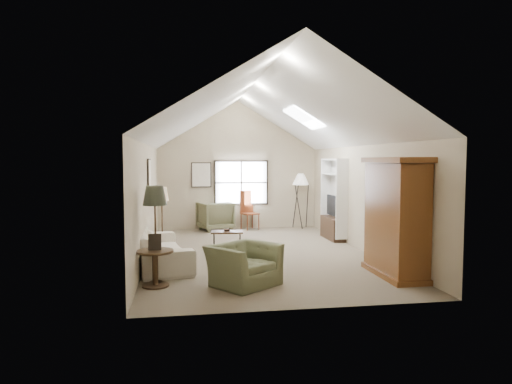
{
  "coord_description": "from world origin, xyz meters",
  "views": [
    {
      "loc": [
        -1.72,
        -10.28,
        2.16
      ],
      "look_at": [
        0.0,
        0.4,
        1.4
      ],
      "focal_mm": 32.0,
      "sensor_mm": 36.0,
      "label": 1
    }
  ],
  "objects": [
    {
      "name": "tv_alcove",
      "position": [
        2.34,
        1.6,
        1.15
      ],
      "size": [
        0.32,
        1.3,
        2.1
      ],
      "primitive_type": "cube",
      "color": "white",
      "rests_on": "ground"
    },
    {
      "name": "wall_art",
      "position": [
        -1.88,
        1.94,
        1.73
      ],
      "size": [
        1.97,
        3.71,
        0.88
      ],
      "color": "black",
      "rests_on": "room_shell"
    },
    {
      "name": "window",
      "position": [
        0.1,
        3.96,
        1.45
      ],
      "size": [
        1.72,
        0.08,
        1.42
      ],
      "primitive_type": "cube",
      "color": "black",
      "rests_on": "room_shell"
    },
    {
      "name": "armoire",
      "position": [
        2.18,
        -2.4,
        1.1
      ],
      "size": [
        0.6,
        1.5,
        2.2
      ],
      "primitive_type": "cube",
      "color": "brown",
      "rests_on": "ground"
    },
    {
      "name": "dark_lamp",
      "position": [
        -2.2,
        -2.24,
        0.87
      ],
      "size": [
        0.49,
        0.49,
        1.75
      ],
      "primitive_type": null,
      "rotation": [
        0.0,
        0.0,
        0.19
      ],
      "color": "black",
      "rests_on": "ground"
    },
    {
      "name": "media_console",
      "position": [
        2.32,
        1.6,
        0.3
      ],
      "size": [
        0.34,
        1.18,
        0.6
      ],
      "primitive_type": "cube",
      "color": "#382316",
      "rests_on": "ground"
    },
    {
      "name": "tv_panel",
      "position": [
        2.32,
        1.6,
        0.92
      ],
      "size": [
        0.05,
        0.9,
        0.55
      ],
      "primitive_type": "cube",
      "color": "black",
      "rests_on": "media_console"
    },
    {
      "name": "tan_lamp",
      "position": [
        -2.2,
        0.36,
        0.78
      ],
      "size": [
        0.37,
        0.37,
        1.57
      ],
      "primitive_type": null,
      "rotation": [
        0.0,
        0.0,
        0.19
      ],
      "color": "tan",
      "rests_on": "ground"
    },
    {
      "name": "skylight",
      "position": [
        1.3,
        0.9,
        3.22
      ],
      "size": [
        0.8,
        1.2,
        0.52
      ],
      "primitive_type": null,
      "color": "white",
      "rests_on": "room_shell"
    },
    {
      "name": "tripod_lamp",
      "position": [
        1.96,
        3.7,
        0.88
      ],
      "size": [
        0.59,
        0.59,
        1.76
      ],
      "primitive_type": null,
      "rotation": [
        0.0,
        0.0,
        -0.16
      ],
      "color": "white",
      "rests_on": "ground"
    },
    {
      "name": "side_table",
      "position": [
        -2.2,
        -2.44,
        0.31
      ],
      "size": [
        0.73,
        0.73,
        0.63
      ],
      "primitive_type": "cylinder",
      "rotation": [
        0.0,
        0.0,
        0.19
      ],
      "color": "#392817",
      "rests_on": "ground"
    },
    {
      "name": "coffee_table",
      "position": [
        -0.65,
        0.89,
        0.2
      ],
      "size": [
        0.82,
        0.51,
        0.4
      ],
      "primitive_type": "cube",
      "rotation": [
        0.0,
        0.0,
        -0.1
      ],
      "color": "#392917",
      "rests_on": "ground"
    },
    {
      "name": "sofa",
      "position": [
        -2.2,
        -0.84,
        0.37
      ],
      "size": [
        1.43,
        2.64,
        0.73
      ],
      "primitive_type": "imported",
      "rotation": [
        0.0,
        0.0,
        1.76
      ],
      "color": "silver",
      "rests_on": "ground"
    },
    {
      "name": "room_shell",
      "position": [
        0.0,
        0.0,
        3.21
      ],
      "size": [
        5.01,
        8.01,
        4.0
      ],
      "color": "#6D604E",
      "rests_on": "ground"
    },
    {
      "name": "side_chair",
      "position": [
        0.34,
        3.7,
        0.6
      ],
      "size": [
        0.6,
        0.6,
        1.2
      ],
      "primitive_type": "cube",
      "rotation": [
        0.0,
        0.0,
        0.36
      ],
      "color": "brown",
      "rests_on": "ground"
    },
    {
      "name": "armchair_far",
      "position": [
        -0.75,
        3.7,
        0.44
      ],
      "size": [
        1.2,
        1.21,
        0.88
      ],
      "primitive_type": "imported",
      "rotation": [
        0.0,
        0.0,
        3.46
      ],
      "color": "#636345",
      "rests_on": "ground"
    },
    {
      "name": "bowl",
      "position": [
        -0.65,
        0.89,
        0.42
      ],
      "size": [
        0.21,
        0.21,
        0.05
      ],
      "primitive_type": "imported",
      "rotation": [
        0.0,
        0.0,
        -0.1
      ],
      "color": "#371F16",
      "rests_on": "coffee_table"
    },
    {
      "name": "armchair_near",
      "position": [
        -0.69,
        -2.59,
        0.35
      ],
      "size": [
        1.43,
        1.41,
        0.7
      ],
      "primitive_type": "imported",
      "rotation": [
        0.0,
        0.0,
        0.65
      ],
      "color": "#5D6345",
      "rests_on": "ground"
    }
  ]
}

